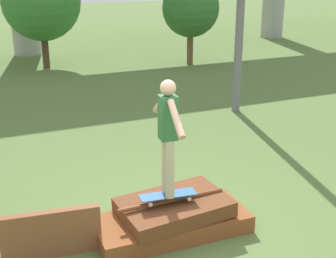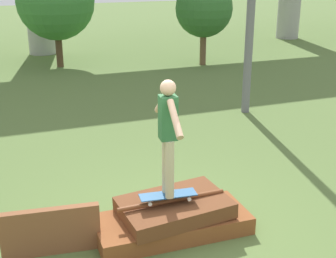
{
  "view_description": "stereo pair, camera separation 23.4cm",
  "coord_description": "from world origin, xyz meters",
  "px_view_note": "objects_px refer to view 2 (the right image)",
  "views": [
    {
      "loc": [
        -2.33,
        -5.26,
        3.59
      ],
      "look_at": [
        -0.07,
        -0.03,
        1.57
      ],
      "focal_mm": 50.0,
      "sensor_mm": 36.0,
      "label": 1
    },
    {
      "loc": [
        -2.11,
        -5.34,
        3.59
      ],
      "look_at": [
        -0.07,
        -0.03,
        1.57
      ],
      "focal_mm": 50.0,
      "sensor_mm": 36.0,
      "label": 2
    }
  ],
  "objects_px": {
    "tree_behind_left": "(55,1)",
    "tree_behind_right": "(204,9)",
    "skater": "(168,131)",
    "skateboard": "(168,195)"
  },
  "relations": [
    {
      "from": "tree_behind_left",
      "to": "skater",
      "type": "bearing_deg",
      "value": -91.65
    },
    {
      "from": "skater",
      "to": "tree_behind_left",
      "type": "bearing_deg",
      "value": 88.35
    },
    {
      "from": "tree_behind_left",
      "to": "tree_behind_right",
      "type": "xyz_separation_m",
      "value": [
        5.03,
        -1.54,
        -0.29
      ]
    },
    {
      "from": "skater",
      "to": "tree_behind_right",
      "type": "height_order",
      "value": "tree_behind_right"
    },
    {
      "from": "tree_behind_left",
      "to": "tree_behind_right",
      "type": "relative_size",
      "value": 1.2
    },
    {
      "from": "skateboard",
      "to": "tree_behind_right",
      "type": "relative_size",
      "value": 0.26
    },
    {
      "from": "skater",
      "to": "tree_behind_right",
      "type": "distance_m",
      "value": 11.7
    },
    {
      "from": "skater",
      "to": "tree_behind_left",
      "type": "height_order",
      "value": "tree_behind_left"
    },
    {
      "from": "skateboard",
      "to": "skater",
      "type": "height_order",
      "value": "skater"
    },
    {
      "from": "tree_behind_left",
      "to": "tree_behind_right",
      "type": "distance_m",
      "value": 5.27
    }
  ]
}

